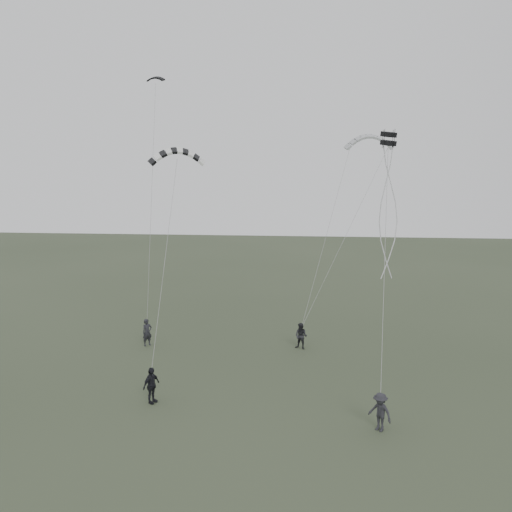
# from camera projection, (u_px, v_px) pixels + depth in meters

# --- Properties ---
(ground) EXTENTS (140.00, 140.00, 0.00)m
(ground) POSITION_uv_depth(u_px,v_px,m) (226.00, 388.00, 27.89)
(ground) COLOR #353F2A
(ground) RESTS_ON ground
(flyer_left) EXTENTS (0.81, 0.81, 1.90)m
(flyer_left) POSITION_uv_depth(u_px,v_px,m) (147.00, 332.00, 34.60)
(flyer_left) COLOR black
(flyer_left) RESTS_ON ground
(flyer_right) EXTENTS (1.07, 0.97, 1.80)m
(flyer_right) POSITION_uv_depth(u_px,v_px,m) (301.00, 336.00, 33.95)
(flyer_right) COLOR black
(flyer_right) RESTS_ON ground
(flyer_center) EXTENTS (0.91, 1.22, 1.92)m
(flyer_center) POSITION_uv_depth(u_px,v_px,m) (151.00, 385.00, 25.89)
(flyer_center) COLOR black
(flyer_center) RESTS_ON ground
(flyer_far) EXTENTS (1.34, 1.30, 1.84)m
(flyer_far) POSITION_uv_depth(u_px,v_px,m) (380.00, 412.00, 23.08)
(flyer_far) COLOR #242429
(flyer_far) RESTS_ON ground
(kite_dark_small) EXTENTS (1.34, 0.71, 0.56)m
(kite_dark_small) POSITION_uv_depth(u_px,v_px,m) (155.00, 78.00, 35.28)
(kite_dark_small) COLOR black
(kite_dark_small) RESTS_ON flyer_left
(kite_pale_large) EXTENTS (3.72, 1.42, 1.72)m
(kite_pale_large) POSITION_uv_depth(u_px,v_px,m) (369.00, 136.00, 38.91)
(kite_pale_large) COLOR #ABADAF
(kite_pale_large) RESTS_ON flyer_right
(kite_striped) EXTENTS (3.39, 2.16, 1.44)m
(kite_striped) POSITION_uv_depth(u_px,v_px,m) (177.00, 151.00, 28.81)
(kite_striped) COLOR black
(kite_striped) RESTS_ON flyer_center
(kite_box) EXTENTS (0.92, 0.94, 0.79)m
(kite_box) POSITION_uv_depth(u_px,v_px,m) (388.00, 139.00, 26.43)
(kite_box) COLOR black
(kite_box) RESTS_ON flyer_far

